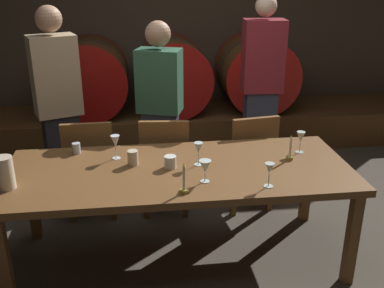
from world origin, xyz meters
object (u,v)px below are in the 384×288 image
Objects in this scene: wine_barrel_left at (90,78)px; wine_glass_right at (269,169)px; candle_left at (184,185)px; wine_glass_left at (198,149)px; chair_center at (165,161)px; wine_glass_far_left at (115,142)px; pitcher at (5,173)px; guest_left at (59,106)px; wine_barrel_center at (172,76)px; wine_glass_center at (205,167)px; cup_center at (133,158)px; guest_center at (160,110)px; candle_right at (290,153)px; chair_left at (90,164)px; wine_barrel_right at (256,73)px; dining_table at (179,177)px; wine_glass_far_right at (301,138)px; guest_right at (261,89)px; cup_left at (76,148)px; cup_right at (170,162)px; chair_right at (249,157)px.

wine_glass_right is at bearing -63.81° from wine_barrel_left.
candle_left is 1.22× the size of wine_glass_left.
chair_center is 4.30× the size of candle_left.
pitcher is at bearing -150.16° from wine_glass_far_left.
wine_barrel_center is at bearing -151.68° from guest_left.
candle_left is 0.54m from wine_glass_right.
guest_left is 1.69m from wine_glass_center.
cup_center is at bearing 172.50° from wine_glass_left.
guest_center is 1.34m from candle_right.
wine_barrel_right is at bearing -139.47° from chair_left.
wine_glass_right is (-0.62, -2.68, 0.02)m from wine_barrel_right.
chair_left is 1.64m from wine_glass_right.
chair_left is 5.51× the size of wine_glass_right.
wine_barrel_left is 2.48m from dining_table.
wine_glass_far_right reaches higher than cup_center.
cup_center is (-0.46, -2.24, -0.04)m from wine_barrel_center.
wine_glass_far_right reaches higher than dining_table.
guest_left is 1.89m from guest_right.
wine_glass_center is 1.86× the size of cup_left.
candle_right is at bearing 148.83° from chair_center.
wine_glass_far_right is (0.92, 0.53, 0.06)m from candle_left.
wine_glass_left is 1.95× the size of cup_right.
wine_barrel_left is at bearing -87.35° from chair_left.
wine_glass_far_left is (0.35, -2.12, 0.03)m from wine_barrel_left.
wine_glass_far_left is 0.73m from wine_glass_center.
cup_center is at bearing -32.43° from cup_left.
wine_barrel_left is 1.00× the size of wine_barrel_center.
guest_center reaches higher than wine_glass_left.
candle_right is at bearing -134.13° from wine_glass_far_right.
wine_glass_far_right is at bearing 107.13° from chair_right.
wine_barrel_left is 5.29× the size of wine_glass_far_right.
guest_left is at bearing 10.92° from guest_right.
candle_right reaches higher than chair_right.
chair_right is 5.26× the size of wine_glass_left.
wine_glass_left is at bearing 9.02° from pitcher.
wine_glass_right is 1.44m from cup_left.
wine_barrel_center is 8.18× the size of cup_center.
wine_barrel_right reaches higher than wine_glass_far_right.
cup_left reaches higher than dining_table.
chair_center is 0.73m from chair_right.
guest_center is 1.44m from candle_left.
wine_glass_left is 1.13× the size of wine_glass_center.
cup_center is (0.12, -0.13, -0.07)m from wine_glass_far_left.
pitcher is at bearing -170.36° from cup_right.
wine_glass_right is at bearing -81.90° from wine_barrel_center.
wine_glass_far_right is 1.23m from cup_center.
candle_right is 2.41× the size of cup_left.
chair_left and chair_right have the same top height.
chair_left is at bearing 140.53° from wine_glass_left.
wine_glass_far_right is at bearing 9.37° from wine_glass_left.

